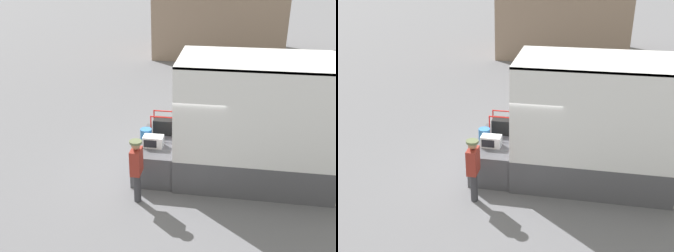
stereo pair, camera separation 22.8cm
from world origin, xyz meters
TOP-DOWN VIEW (x-y plane):
  - ground_plane at (0.00, 0.00)m, footprint 160.00×160.00m
  - box_truck at (3.47, -0.00)m, footprint 6.18×2.36m
  - tailgate_deck at (-0.56, 0.00)m, footprint 1.12×2.24m
  - microwave at (-0.63, -0.39)m, footprint 0.54×0.34m
  - portable_generator at (-0.50, 0.52)m, footprint 0.67×0.50m
  - orange_bucket at (-0.92, 0.00)m, footprint 0.33×0.33m
  - worker_person at (-0.79, -1.65)m, footprint 0.30×0.44m

SIDE VIEW (x-z plane):
  - ground_plane at x=0.00m, z-range 0.00..0.00m
  - tailgate_deck at x=-0.56m, z-range 0.00..0.91m
  - box_truck at x=3.47m, z-range -0.76..2.60m
  - worker_person at x=-0.79m, z-range 0.19..1.86m
  - microwave at x=-0.63m, z-range 0.91..1.22m
  - orange_bucket at x=-0.92m, z-range 0.91..1.24m
  - portable_generator at x=-0.50m, z-range 0.84..1.45m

